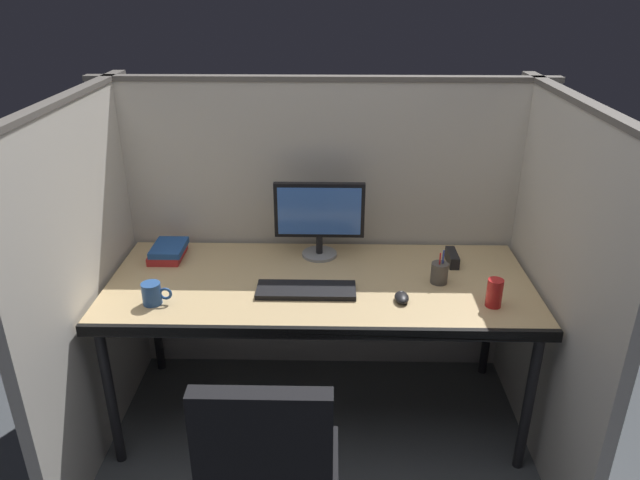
# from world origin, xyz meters

# --- Properties ---
(ground_plane) EXTENTS (8.00, 8.00, 0.00)m
(ground_plane) POSITION_xyz_m (0.00, 0.00, 0.00)
(ground_plane) COLOR #4C5156
(cubicle_partition_rear) EXTENTS (2.21, 0.06, 1.57)m
(cubicle_partition_rear) POSITION_xyz_m (0.00, 0.74, 0.79)
(cubicle_partition_rear) COLOR beige
(cubicle_partition_rear) RESTS_ON ground
(cubicle_partition_left) EXTENTS (0.06, 1.41, 1.57)m
(cubicle_partition_left) POSITION_xyz_m (-0.99, 0.20, 0.79)
(cubicle_partition_left) COLOR beige
(cubicle_partition_left) RESTS_ON ground
(cubicle_partition_right) EXTENTS (0.06, 1.41, 1.57)m
(cubicle_partition_right) POSITION_xyz_m (0.99, 0.20, 0.79)
(cubicle_partition_right) COLOR beige
(cubicle_partition_right) RESTS_ON ground
(desk) EXTENTS (1.90, 0.80, 0.74)m
(desk) POSITION_xyz_m (0.00, 0.29, 0.69)
(desk) COLOR tan
(desk) RESTS_ON ground
(monitor_center) EXTENTS (0.43, 0.17, 0.37)m
(monitor_center) POSITION_xyz_m (-0.01, 0.56, 0.96)
(monitor_center) COLOR gray
(monitor_center) RESTS_ON desk
(keyboard_main) EXTENTS (0.43, 0.15, 0.02)m
(keyboard_main) POSITION_xyz_m (-0.06, 0.20, 0.75)
(keyboard_main) COLOR black
(keyboard_main) RESTS_ON desk
(computer_mouse) EXTENTS (0.06, 0.10, 0.04)m
(computer_mouse) POSITION_xyz_m (0.35, 0.13, 0.76)
(computer_mouse) COLOR black
(computer_mouse) RESTS_ON desk
(pen_cup) EXTENTS (0.08, 0.08, 0.16)m
(pen_cup) POSITION_xyz_m (0.53, 0.30, 0.79)
(pen_cup) COLOR #4C4742
(pen_cup) RESTS_ON desk
(soda_can) EXTENTS (0.07, 0.07, 0.12)m
(soda_can) POSITION_xyz_m (0.73, 0.10, 0.80)
(soda_can) COLOR red
(soda_can) RESTS_ON desk
(red_stapler) EXTENTS (0.04, 0.15, 0.06)m
(red_stapler) POSITION_xyz_m (0.63, 0.49, 0.77)
(red_stapler) COLOR black
(red_stapler) RESTS_ON desk
(coffee_mug) EXTENTS (0.13, 0.08, 0.09)m
(coffee_mug) POSITION_xyz_m (-0.69, 0.09, 0.79)
(coffee_mug) COLOR #264C8C
(coffee_mug) RESTS_ON desk
(book_stack) EXTENTS (0.16, 0.21, 0.07)m
(book_stack) POSITION_xyz_m (-0.74, 0.53, 0.77)
(book_stack) COLOR #B22626
(book_stack) RESTS_ON desk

